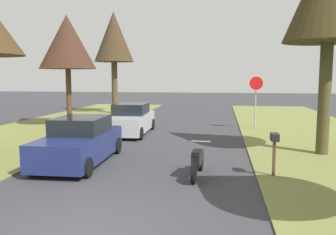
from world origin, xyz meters
TOP-DOWN VIEW (x-y plane):
  - stop_sign_far at (4.44, 14.16)m, footprint 0.81×0.33m
  - street_tree_left_mid_b at (-6.35, 13.53)m, footprint 3.25×3.25m
  - street_tree_left_far at (-5.98, 21.26)m, footprint 3.10×3.10m
  - parked_sedan_navy at (-2.26, 5.34)m, footprint 2.04×4.45m
  - parked_sedan_silver at (-2.14, 11.66)m, footprint 2.04×4.45m
  - parked_motorcycle at (1.87, 4.26)m, footprint 0.60×2.05m
  - curbside_mailbox at (4.10, 4.54)m, footprint 0.22×0.44m

SIDE VIEW (x-z plane):
  - parked_motorcycle at x=1.87m, z-range 0.00..0.97m
  - parked_sedan_navy at x=-2.26m, z-range -0.06..1.51m
  - parked_sedan_silver at x=-2.14m, z-range -0.06..1.51m
  - curbside_mailbox at x=4.10m, z-range 0.42..1.69m
  - stop_sign_far at x=4.44m, z-range 0.71..3.68m
  - street_tree_left_mid_b at x=-6.35m, z-range 1.71..8.17m
  - street_tree_left_far at x=-5.98m, z-range 2.00..10.02m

